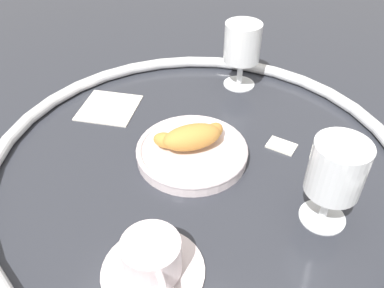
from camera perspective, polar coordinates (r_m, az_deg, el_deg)
ground_plane at (r=0.68m, az=0.91°, el=-2.93°), size 2.20×2.20×0.00m
table_chrome_rim at (r=0.67m, az=0.92°, el=-2.18°), size 0.71×0.71×0.02m
pastry_plate at (r=0.69m, az=0.00°, el=-1.10°), size 0.19×0.19×0.02m
croissant_large at (r=0.67m, az=-0.08°, el=1.03°), size 0.12×0.11×0.04m
coffee_cup_near at (r=0.53m, az=-5.69°, el=-16.28°), size 0.14×0.14×0.06m
juice_glass_left at (r=0.85m, az=7.47°, el=13.73°), size 0.08×0.08×0.14m
juice_glass_right at (r=0.57m, az=19.85°, el=-3.81°), size 0.08×0.08×0.14m
sugar_packet at (r=0.73m, az=12.66°, el=-0.13°), size 0.06×0.04×0.01m
folded_napkin at (r=0.83m, az=-11.75°, el=5.18°), size 0.12×0.12×0.01m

